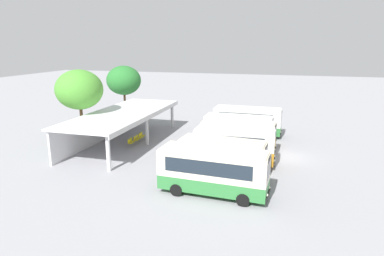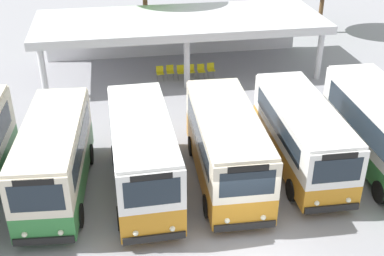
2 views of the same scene
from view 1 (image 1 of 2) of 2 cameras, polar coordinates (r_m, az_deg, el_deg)
ground_plane at (r=33.53m, az=15.47°, el=-4.75°), size 180.00×180.00×0.00m
city_bus_nearest_orange at (r=24.02m, az=3.64°, el=-7.10°), size 2.77×7.89×3.36m
city_bus_second_in_row at (r=27.19m, az=5.17°, el=-4.83°), size 2.70×7.09×3.14m
city_bus_middle_cream at (r=30.30m, az=7.16°, el=-2.78°), size 2.50×7.17×3.26m
city_bus_fourth_amber at (r=33.56m, az=7.83°, el=-1.23°), size 2.64×7.31×3.15m
city_bus_fifth_blue at (r=36.91m, az=7.83°, el=0.05°), size 2.45×7.42×3.01m
city_bus_far_end_green at (r=40.08m, az=9.34°, el=1.35°), size 2.54×7.89×3.32m
terminal_canopy at (r=37.39m, az=-12.51°, el=1.66°), size 17.45×6.46×3.40m
waiting_chair_end_by_column at (r=35.74m, az=-10.48°, el=-2.43°), size 0.44×0.44×0.86m
waiting_chair_second_from_end at (r=36.30m, az=-10.12°, el=-2.15°), size 0.44×0.44×0.86m
waiting_chair_middle_seat at (r=36.80m, az=-9.53°, el=-1.91°), size 0.44×0.44×0.86m
waiting_chair_fourth_seat at (r=37.35m, az=-9.14°, el=-1.65°), size 0.44×0.44×0.86m
waiting_chair_fifth_seat at (r=37.88m, az=-8.68°, el=-1.41°), size 0.44×0.44×0.86m
waiting_chair_far_end_seat at (r=38.47m, az=-8.41°, el=-1.16°), size 0.44×0.44×0.86m
roadside_tree_behind_canopy at (r=37.06m, az=-18.51°, el=6.16°), size 4.86×4.86×7.97m
roadside_tree_east_of_canopy at (r=49.51m, az=-11.45°, el=7.89°), size 4.87×4.87×7.53m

